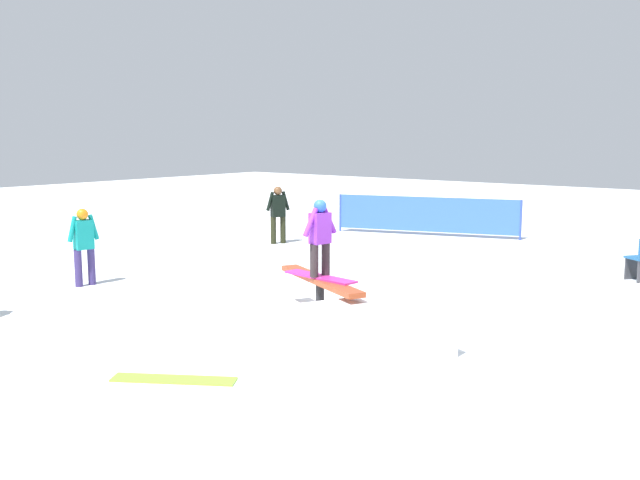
# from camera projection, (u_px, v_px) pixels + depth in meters

# --- Properties ---
(ground_plane) EXTENTS (60.00, 60.00, 0.00)m
(ground_plane) POSITION_uv_depth(u_px,v_px,m) (320.00, 318.00, 11.28)
(ground_plane) COLOR white
(rail_feature) EXTENTS (2.31, 1.30, 0.66)m
(rail_feature) POSITION_uv_depth(u_px,v_px,m) (320.00, 284.00, 11.20)
(rail_feature) COLOR black
(rail_feature) RESTS_ON ground
(snow_kicker_ramp) EXTENTS (2.27, 2.13, 0.49)m
(snow_kicker_ramp) POSITION_uv_depth(u_px,v_px,m) (374.00, 329.00, 9.76)
(snow_kicker_ramp) COLOR white
(snow_kicker_ramp) RESTS_ON ground
(main_rider_on_rail) EXTENTS (1.40, 0.70, 1.23)m
(main_rider_on_rail) POSITION_uv_depth(u_px,v_px,m) (320.00, 240.00, 11.09)
(main_rider_on_rail) COLOR #D52992
(main_rider_on_rail) RESTS_ON rail_feature
(bystander_black) EXTENTS (0.37, 0.64, 1.51)m
(bystander_black) POSITION_uv_depth(u_px,v_px,m) (278.00, 212.00, 18.76)
(bystander_black) COLOR black
(bystander_black) RESTS_ON ground
(bystander_teal) EXTENTS (0.26, 0.64, 1.49)m
(bystander_teal) POSITION_uv_depth(u_px,v_px,m) (84.00, 243.00, 13.58)
(bystander_teal) COLOR navy
(bystander_teal) RESTS_ON ground
(loose_snowboard_lime) EXTENTS (1.41, 1.03, 0.02)m
(loose_snowboard_lime) POSITION_uv_depth(u_px,v_px,m) (174.00, 379.00, 8.46)
(loose_snowboard_lime) COLOR #92D237
(loose_snowboard_lime) RESTS_ON ground
(safety_fence) EXTENTS (5.00, 1.67, 1.10)m
(safety_fence) POSITION_uv_depth(u_px,v_px,m) (427.00, 215.00, 20.28)
(safety_fence) COLOR blue
(safety_fence) RESTS_ON ground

